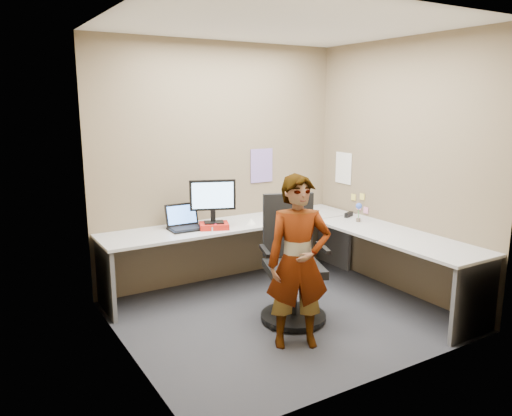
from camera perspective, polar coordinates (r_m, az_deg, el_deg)
ground at (r=4.98m, az=3.08°, el=-12.24°), size 3.00×3.00×0.00m
wall_back at (r=5.70m, az=-4.14°, el=5.01°), size 3.00×0.00×3.00m
wall_right at (r=5.57m, az=16.17°, el=4.40°), size 0.00×2.70×2.70m
wall_left at (r=3.95m, az=-15.01°, el=1.50°), size 0.00×2.70×2.70m
ceiling at (r=4.58m, az=3.48°, el=20.23°), size 3.00×3.00×0.00m
desk at (r=5.31m, az=4.72°, el=-3.92°), size 2.98×2.58×0.73m
paper_ream at (r=5.30m, az=-4.82°, el=-2.04°), size 0.36×0.31×0.06m
monitor at (r=5.25m, az=-4.96°, el=1.19°), size 0.46×0.22×0.46m
laptop at (r=5.32m, az=-8.19°, el=-1.66°), size 0.36×0.31×0.26m
trackball_mouse at (r=5.24m, az=-4.69°, el=-2.24°), size 0.12×0.08×0.07m
origami at (r=5.48m, az=-0.55°, el=-1.51°), size 0.10×0.10×0.06m
stapler at (r=5.91m, az=10.55°, el=-0.74°), size 0.15×0.09×0.05m
flower at (r=5.67m, az=11.66°, el=-0.14°), size 0.07×0.07×0.22m
calendar_purple at (r=5.96m, az=0.65°, el=4.87°), size 0.30×0.01×0.40m
calendar_white at (r=6.22m, az=9.97°, el=4.52°), size 0.01×0.28×0.38m
sticky_note_a at (r=6.01m, az=12.05°, el=1.27°), size 0.01×0.07×0.07m
sticky_note_b at (r=6.07m, az=11.67°, el=0.14°), size 0.01×0.07×0.07m
sticky_note_c at (r=5.99m, az=12.44°, el=-0.25°), size 0.01×0.07×0.07m
sticky_note_d at (r=6.12m, az=11.08°, el=1.23°), size 0.01×0.07×0.07m
office_chair at (r=4.78m, az=4.14°, el=-7.13°), size 0.68×0.67×1.17m
person at (r=4.19m, az=4.86°, el=-6.20°), size 0.64×0.54×1.47m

